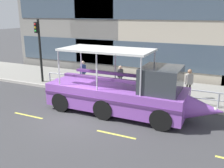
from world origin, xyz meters
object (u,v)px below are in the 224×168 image
(pedestrian_near_bow, at_px, (189,81))
(traffic_light_pole, at_px, (39,45))
(pedestrian_mid_right, at_px, (120,75))
(pedestrian_near_stern, at_px, (83,71))
(pedestrian_mid_left, at_px, (145,76))
(duck_tour_boat, at_px, (126,93))

(pedestrian_near_bow, bearing_deg, traffic_light_pole, -176.51)
(pedestrian_mid_right, bearing_deg, pedestrian_near_stern, -169.31)
(pedestrian_mid_left, distance_m, pedestrian_near_stern, 4.21)
(duck_tour_boat, bearing_deg, pedestrian_near_stern, 145.19)
(pedestrian_near_bow, relative_size, pedestrian_mid_left, 1.01)
(duck_tour_boat, relative_size, pedestrian_mid_right, 5.80)
(duck_tour_boat, height_order, pedestrian_mid_left, duck_tour_boat)
(traffic_light_pole, relative_size, pedestrian_mid_left, 2.54)
(pedestrian_near_bow, distance_m, pedestrian_near_stern, 6.87)
(pedestrian_near_bow, height_order, pedestrian_mid_right, pedestrian_near_bow)
(traffic_light_pole, height_order, pedestrian_mid_right, traffic_light_pole)
(pedestrian_near_bow, bearing_deg, pedestrian_mid_right, 176.09)
(traffic_light_pole, relative_size, pedestrian_mid_right, 2.90)
(pedestrian_mid_right, relative_size, pedestrian_near_stern, 0.89)
(pedestrian_near_stern, bearing_deg, pedestrian_mid_left, 4.64)
(pedestrian_near_bow, distance_m, pedestrian_mid_right, 4.36)
(pedestrian_near_bow, relative_size, pedestrian_mid_right, 1.15)
(pedestrian_mid_left, relative_size, pedestrian_mid_right, 1.14)
(duck_tour_boat, height_order, pedestrian_mid_right, duck_tour_boat)
(duck_tour_boat, relative_size, pedestrian_mid_left, 5.07)
(traffic_light_pole, height_order, pedestrian_near_stern, traffic_light_pole)
(pedestrian_mid_left, relative_size, pedestrian_near_stern, 1.02)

